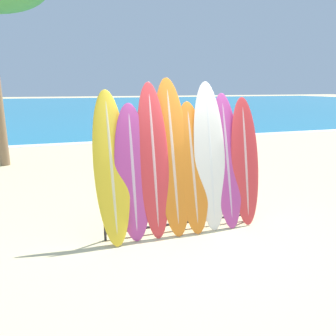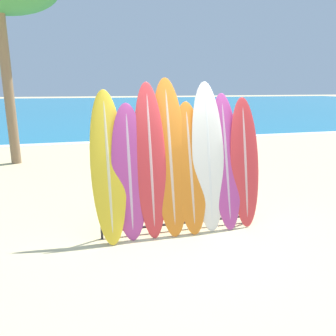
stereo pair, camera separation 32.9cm
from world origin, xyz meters
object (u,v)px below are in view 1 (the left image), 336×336
surfboard_slot_5 (210,156)px  person_near_water (126,137)px  surfboard_slot_4 (193,167)px  person_mid_beach (214,141)px  surfboard_slot_6 (227,161)px  surfboard_rack (183,203)px  surfboard_slot_2 (153,161)px  surfboard_slot_7 (245,162)px  surfboard_slot_3 (173,157)px  surfboard_slot_1 (133,173)px  surfboard_slot_0 (111,167)px

surfboard_slot_5 → person_near_water: bearing=95.6°
surfboard_slot_4 → person_mid_beach: size_ratio=1.21×
surfboard_slot_6 → person_mid_beach: surfboard_slot_6 is taller
surfboard_rack → surfboard_slot_2: 0.90m
surfboard_slot_4 → person_near_water: size_ratio=1.32×
surfboard_slot_2 → person_mid_beach: bearing=49.5°
surfboard_slot_7 → person_near_water: (-1.13, 4.89, -0.21)m
surfboard_slot_3 → surfboard_slot_1: bearing=-174.2°
surfboard_slot_2 → person_mid_beach: surfboard_slot_2 is taller
surfboard_slot_0 → surfboard_slot_4: surfboard_slot_0 is taller
surfboard_rack → surfboard_slot_7: size_ratio=1.21×
surfboard_rack → person_mid_beach: bearing=55.9°
surfboard_slot_0 → person_mid_beach: surfboard_slot_0 is taller
surfboard_slot_3 → person_near_water: size_ratio=1.55×
surfboard_rack → person_mid_beach: person_mid_beach is taller
surfboard_rack → person_near_water: bearing=89.8°
surfboard_slot_4 → surfboard_slot_7: (0.98, -0.02, 0.03)m
surfboard_slot_7 → surfboard_slot_4: bearing=179.1°
surfboard_slot_6 → person_near_water: bearing=99.3°
surfboard_slot_3 → surfboard_slot_6: bearing=-2.1°
surfboard_slot_1 → surfboard_slot_5: bearing=1.5°
surfboard_slot_5 → surfboard_slot_6: bearing=-0.4°
surfboard_slot_2 → person_near_water: surfboard_slot_2 is taller
surfboard_slot_0 → surfboard_slot_6: 1.97m
surfboard_slot_7 → surfboard_slot_6: bearing=174.6°
surfboard_slot_3 → surfboard_slot_7: bearing=-3.0°
surfboard_slot_0 → surfboard_slot_4: 1.33m
surfboard_slot_7 → person_mid_beach: bearing=73.8°
surfboard_slot_0 → person_mid_beach: 4.28m
surfboard_slot_1 → surfboard_rack: bearing=-1.2°
surfboard_slot_3 → surfboard_slot_6: 0.98m
person_mid_beach → surfboard_slot_3: bearing=-21.3°
person_near_water → person_mid_beach: bearing=116.2°
surfboard_rack → surfboard_slot_7: (1.15, 0.02, 0.63)m
surfboard_slot_2 → surfboard_slot_4: (0.66, -0.01, -0.16)m
surfboard_rack → surfboard_slot_0: size_ratio=1.14×
surfboard_slot_1 → surfboard_slot_2: bearing=4.8°
surfboard_rack → surfboard_slot_6: size_ratio=1.17×
surfboard_slot_3 → surfboard_slot_7: size_ratio=1.14×
surfboard_slot_0 → surfboard_slot_3: surfboard_slot_3 is taller
surfboard_slot_6 → person_near_water: surfboard_slot_6 is taller
surfboard_slot_2 → surfboard_slot_6: size_ratio=1.08×
surfboard_slot_5 → surfboard_slot_7: 0.67m
surfboard_slot_3 → person_mid_beach: (2.16, 2.87, -0.29)m
surfboard_slot_2 → surfboard_slot_5: surfboard_slot_5 is taller
surfboard_slot_5 → person_mid_beach: 3.28m
surfboard_slot_1 → surfboard_slot_6: (1.65, 0.03, 0.07)m
surfboard_slot_3 → surfboard_slot_2: bearing=-173.2°
surfboard_slot_1 → surfboard_slot_7: bearing=0.0°
person_mid_beach → surfboard_slot_2: bearing=-25.0°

